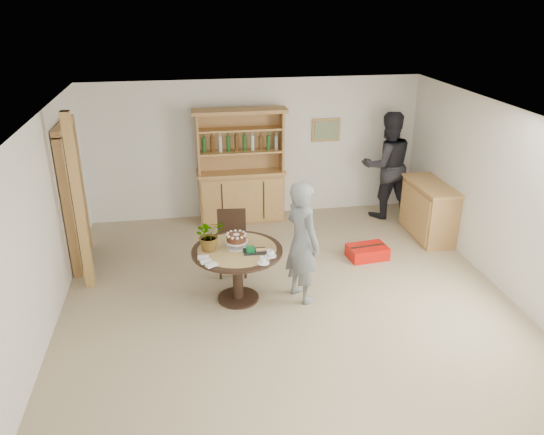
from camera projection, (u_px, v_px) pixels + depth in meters
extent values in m
plane|color=tan|center=(293.00, 314.00, 6.89)|extent=(7.00, 7.00, 0.00)
cube|color=white|center=(255.00, 149.00, 9.58)|extent=(6.00, 0.04, 2.50)
cube|color=white|center=(33.00, 245.00, 5.95)|extent=(0.04, 7.00, 2.50)
cube|color=white|center=(521.00, 211.00, 6.86)|extent=(0.04, 7.00, 2.50)
cube|color=white|center=(297.00, 125.00, 5.91)|extent=(6.00, 7.00, 0.04)
cube|color=tan|center=(326.00, 130.00, 9.63)|extent=(0.52, 0.03, 0.42)
cube|color=#59724C|center=(326.00, 130.00, 9.61)|extent=(0.44, 0.02, 0.34)
cube|color=black|center=(73.00, 198.00, 7.85)|extent=(0.10, 0.90, 2.10)
cube|color=#B17B4B|center=(68.00, 211.00, 7.40)|extent=(0.12, 0.10, 2.10)
cube|color=#B17B4B|center=(80.00, 187.00, 8.31)|extent=(0.12, 0.10, 2.10)
cube|color=#B17B4B|center=(63.00, 126.00, 7.43)|extent=(0.12, 1.10, 0.10)
cube|color=tan|center=(79.00, 204.00, 7.08)|extent=(0.12, 0.12, 2.50)
cube|color=#B17B4B|center=(241.00, 196.00, 9.61)|extent=(1.50, 0.50, 0.90)
cube|color=tan|center=(241.00, 172.00, 9.43)|extent=(1.56, 0.54, 0.04)
cube|color=#B17B4B|center=(239.00, 140.00, 9.30)|extent=(1.50, 0.04, 1.06)
cube|color=#B17B4B|center=(198.00, 144.00, 9.05)|extent=(0.04, 0.34, 1.06)
cube|color=#B17B4B|center=(282.00, 140.00, 9.28)|extent=(0.04, 0.34, 1.06)
cube|color=tan|center=(241.00, 152.00, 9.23)|extent=(1.44, 0.32, 0.03)
cube|color=tan|center=(240.00, 129.00, 9.07)|extent=(1.44, 0.32, 0.03)
cube|color=#B17B4B|center=(240.00, 111.00, 8.95)|extent=(1.62, 0.40, 0.06)
cylinder|color=#194C1E|center=(208.00, 144.00, 9.09)|extent=(0.07, 0.07, 0.28)
cylinder|color=#4C2D14|center=(217.00, 144.00, 9.11)|extent=(0.07, 0.07, 0.28)
cylinder|color=#B2BFB2|center=(227.00, 144.00, 9.13)|extent=(0.07, 0.07, 0.28)
cylinder|color=#194C1E|center=(236.00, 143.00, 9.16)|extent=(0.07, 0.07, 0.28)
cylinder|color=#4C2D14|center=(245.00, 143.00, 9.18)|extent=(0.07, 0.07, 0.28)
cylinder|color=#B2BFB2|center=(254.00, 142.00, 9.21)|extent=(0.07, 0.07, 0.28)
cylinder|color=#194C1E|center=(263.00, 142.00, 9.23)|extent=(0.07, 0.07, 0.28)
cylinder|color=#4C2D14|center=(272.00, 142.00, 9.26)|extent=(0.07, 0.07, 0.28)
cube|color=#B17B4B|center=(428.00, 211.00, 8.95)|extent=(0.50, 1.20, 0.90)
cube|color=tan|center=(432.00, 185.00, 8.76)|extent=(0.54, 1.26, 0.04)
cylinder|color=black|center=(237.00, 251.00, 6.96)|extent=(1.20, 1.20, 0.04)
cylinder|color=black|center=(238.00, 276.00, 7.10)|extent=(0.14, 0.14, 0.70)
cylinder|color=black|center=(238.00, 298.00, 7.24)|extent=(0.56, 0.56, 0.03)
cylinder|color=tan|center=(237.00, 249.00, 6.95)|extent=(1.04, 1.04, 0.01)
cube|color=black|center=(232.00, 245.00, 7.75)|extent=(0.46, 0.46, 0.04)
cube|color=black|center=(232.00, 224.00, 7.82)|extent=(0.42, 0.07, 0.46)
cube|color=black|center=(231.00, 211.00, 7.74)|extent=(0.42, 0.08, 0.05)
cube|color=black|center=(220.00, 265.00, 7.66)|extent=(0.03, 0.04, 0.44)
cube|color=black|center=(245.00, 265.00, 7.69)|extent=(0.03, 0.04, 0.44)
cube|color=black|center=(221.00, 254.00, 7.99)|extent=(0.03, 0.04, 0.44)
cube|color=black|center=(245.00, 253.00, 8.02)|extent=(0.04, 0.04, 0.44)
cylinder|color=white|center=(237.00, 247.00, 6.99)|extent=(0.28, 0.28, 0.01)
cylinder|color=white|center=(237.00, 244.00, 6.97)|extent=(0.05, 0.05, 0.08)
cylinder|color=white|center=(236.00, 241.00, 6.96)|extent=(0.30, 0.30, 0.01)
cylinder|color=#4E2B16|center=(236.00, 238.00, 6.94)|extent=(0.26, 0.26, 0.09)
cylinder|color=white|center=(236.00, 234.00, 6.92)|extent=(0.08, 0.08, 0.01)
sphere|color=white|center=(245.00, 234.00, 6.94)|extent=(0.04, 0.04, 0.04)
sphere|color=white|center=(244.00, 232.00, 6.99)|extent=(0.04, 0.04, 0.04)
sphere|color=white|center=(240.00, 231.00, 7.02)|extent=(0.04, 0.04, 0.04)
sphere|color=white|center=(235.00, 231.00, 7.03)|extent=(0.04, 0.04, 0.04)
sphere|color=white|center=(231.00, 232.00, 7.00)|extent=(0.04, 0.04, 0.04)
sphere|color=white|center=(228.00, 233.00, 6.96)|extent=(0.04, 0.04, 0.04)
sphere|color=white|center=(227.00, 235.00, 6.90)|extent=(0.04, 0.04, 0.04)
sphere|color=white|center=(229.00, 237.00, 6.85)|extent=(0.04, 0.04, 0.04)
sphere|color=white|center=(232.00, 238.00, 6.81)|extent=(0.04, 0.04, 0.04)
sphere|color=white|center=(237.00, 238.00, 6.81)|extent=(0.04, 0.04, 0.04)
sphere|color=white|center=(242.00, 238.00, 6.83)|extent=(0.04, 0.04, 0.04)
sphere|color=white|center=(245.00, 236.00, 6.88)|extent=(0.04, 0.04, 0.04)
imported|color=#3F7233|center=(209.00, 235.00, 6.86)|extent=(0.47, 0.44, 0.42)
cube|color=black|center=(255.00, 251.00, 6.87)|extent=(0.30, 0.20, 0.01)
cube|color=#0B692C|center=(250.00, 249.00, 6.85)|extent=(0.10, 0.10, 0.06)
cube|color=#0B692C|center=(250.00, 247.00, 6.83)|extent=(0.11, 0.02, 0.01)
cylinder|color=white|center=(271.00, 256.00, 6.75)|extent=(0.15, 0.15, 0.01)
imported|color=white|center=(271.00, 253.00, 6.73)|extent=(0.10, 0.10, 0.08)
cylinder|color=white|center=(263.00, 263.00, 6.58)|extent=(0.15, 0.15, 0.01)
imported|color=white|center=(263.00, 260.00, 6.56)|extent=(0.08, 0.08, 0.07)
cube|color=white|center=(203.00, 257.00, 6.69)|extent=(0.14, 0.08, 0.03)
cube|color=white|center=(206.00, 262.00, 6.59)|extent=(0.16, 0.11, 0.03)
cube|color=white|center=(211.00, 265.00, 6.50)|extent=(0.16, 0.14, 0.03)
imported|color=slate|center=(302.00, 242.00, 6.95)|extent=(0.62, 0.73, 1.69)
imported|color=black|center=(387.00, 165.00, 9.59)|extent=(0.99, 0.80, 1.95)
cube|color=red|center=(367.00, 252.00, 8.32)|extent=(0.64, 0.46, 0.20)
cube|color=black|center=(368.00, 246.00, 8.28)|extent=(0.56, 0.10, 0.01)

